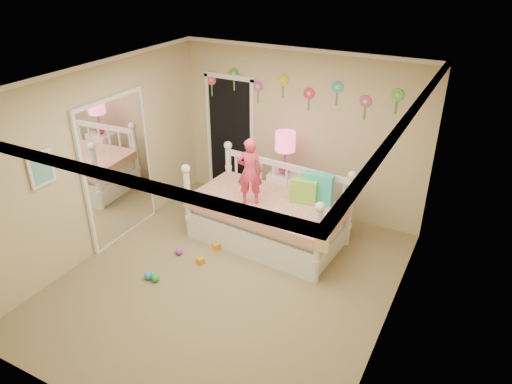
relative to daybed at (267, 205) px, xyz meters
The scene contains 18 objects.
floor 1.25m from the daybed, 91.05° to the right, with size 4.00×4.50×0.01m, color #7F684C.
ceiling 2.29m from the daybed, 91.05° to the right, with size 4.00×4.50×0.01m, color white.
back_wall 1.35m from the daybed, 91.01° to the left, with size 4.00×0.01×2.60m, color tan.
left_wall 2.41m from the daybed, 151.36° to the right, with size 0.01×4.50×2.60m, color tan.
right_wall 2.37m from the daybed, 29.13° to the right, with size 0.01×4.50×2.60m, color tan.
crown_molding 2.26m from the daybed, 91.05° to the right, with size 4.00×4.50×0.06m, color white, non-canonical shape.
daybed is the anchor object (origin of this frame).
pillow_turquoise 0.75m from the daybed, 24.97° to the left, with size 0.44×0.15×0.44m, color #23B09D.
pillow_lime 0.56m from the daybed, 21.43° to the left, with size 0.37×0.14×0.35m, color #84C93D.
child 0.60m from the daybed, 140.25° to the right, with size 0.35×0.23×0.96m, color #DD3255.
nightstand 0.75m from the daybed, 95.66° to the left, with size 0.46×0.35×0.77m, color white.
table_lamp 0.95m from the daybed, 95.66° to the left, with size 0.31×0.31×0.68m.
closet_doorway 1.76m from the daybed, 138.30° to the left, with size 0.90×0.04×2.07m, color black.
flower_decals 1.76m from the daybed, 95.54° to the left, with size 3.40×0.02×0.50m, color #B2668C, non-canonical shape.
mirror_closet 2.19m from the daybed, 157.92° to the right, with size 0.07×1.30×2.10m, color white.
wall_picture 2.98m from the daybed, 134.81° to the right, with size 0.05×0.34×0.42m, color white.
hanging_bag 1.21m from the daybed, 30.21° to the right, with size 0.20×0.16×0.36m, color beige, non-canonical shape.
toy_scatter 1.40m from the daybed, 126.79° to the right, with size 0.80×1.30×0.11m, color #996666, non-canonical shape.
Camera 1 is at (2.64, -4.23, 3.89)m, focal length 33.44 mm.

